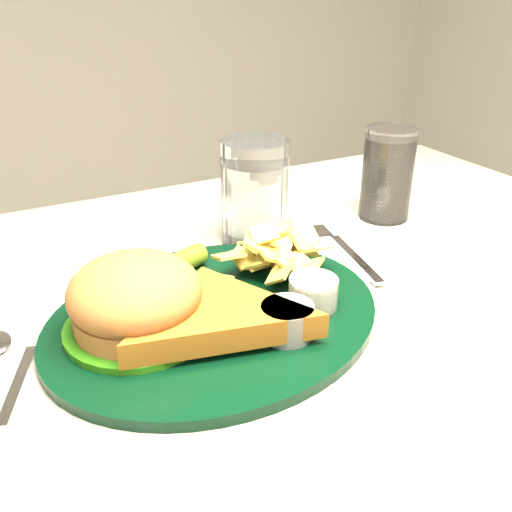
{
  "coord_description": "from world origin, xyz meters",
  "views": [
    {
      "loc": [
        -0.24,
        -0.47,
        1.07
      ],
      "look_at": [
        0.01,
        0.01,
        0.8
      ],
      "focal_mm": 40.0,
      "sensor_mm": 36.0,
      "label": 1
    }
  ],
  "objects_px": {
    "water_glass": "(255,193)",
    "fork_napkin": "(351,255)",
    "dinner_plate": "(214,286)",
    "cola_glass": "(387,174)"
  },
  "relations": [
    {
      "from": "water_glass",
      "to": "fork_napkin",
      "type": "xyz_separation_m",
      "value": [
        0.08,
        -0.1,
        -0.06
      ]
    },
    {
      "from": "dinner_plate",
      "to": "cola_glass",
      "type": "bearing_deg",
      "value": 10.5
    },
    {
      "from": "water_glass",
      "to": "cola_glass",
      "type": "height_order",
      "value": "water_glass"
    },
    {
      "from": "fork_napkin",
      "to": "cola_glass",
      "type": "bearing_deg",
      "value": 47.63
    },
    {
      "from": "dinner_plate",
      "to": "cola_glass",
      "type": "distance_m",
      "value": 0.36
    },
    {
      "from": "water_glass",
      "to": "fork_napkin",
      "type": "distance_m",
      "value": 0.15
    },
    {
      "from": "dinner_plate",
      "to": "fork_napkin",
      "type": "distance_m",
      "value": 0.21
    },
    {
      "from": "dinner_plate",
      "to": "fork_napkin",
      "type": "relative_size",
      "value": 2.06
    },
    {
      "from": "dinner_plate",
      "to": "cola_glass",
      "type": "relative_size",
      "value": 2.71
    },
    {
      "from": "water_glass",
      "to": "cola_glass",
      "type": "bearing_deg",
      "value": -3.56
    }
  ]
}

